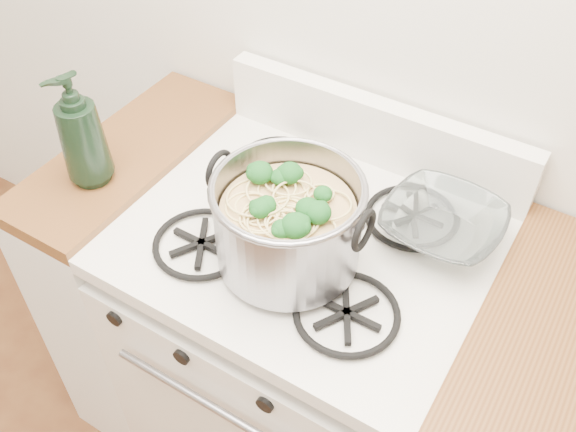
{
  "coord_description": "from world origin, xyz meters",
  "views": [
    {
      "loc": [
        0.46,
        0.44,
        1.89
      ],
      "look_at": [
        0.01,
        1.17,
        1.04
      ],
      "focal_mm": 40.0,
      "sensor_mm": 36.0,
      "label": 1
    }
  ],
  "objects_px": {
    "stock_pot": "(288,224)",
    "spatula": "(317,209)",
    "gas_range": "(304,356)",
    "glass_bowl": "(441,230)",
    "bottle": "(80,130)"
  },
  "relations": [
    {
      "from": "stock_pot",
      "to": "spatula",
      "type": "relative_size",
      "value": 1.04
    },
    {
      "from": "gas_range",
      "to": "glass_bowl",
      "type": "relative_size",
      "value": 9.49
    },
    {
      "from": "spatula",
      "to": "bottle",
      "type": "height_order",
      "value": "bottle"
    },
    {
      "from": "gas_range",
      "to": "bottle",
      "type": "distance_m",
      "value": 0.8
    },
    {
      "from": "gas_range",
      "to": "glass_bowl",
      "type": "distance_m",
      "value": 0.57
    },
    {
      "from": "stock_pot",
      "to": "bottle",
      "type": "xyz_separation_m",
      "value": [
        -0.51,
        -0.03,
        0.04
      ]
    },
    {
      "from": "spatula",
      "to": "stock_pot",
      "type": "bearing_deg",
      "value": -84.57
    },
    {
      "from": "gas_range",
      "to": "stock_pot",
      "type": "relative_size",
      "value": 2.86
    },
    {
      "from": "glass_bowl",
      "to": "bottle",
      "type": "bearing_deg",
      "value": -161.69
    },
    {
      "from": "glass_bowl",
      "to": "bottle",
      "type": "xyz_separation_m",
      "value": [
        -0.74,
        -0.25,
        0.12
      ]
    },
    {
      "from": "stock_pot",
      "to": "glass_bowl",
      "type": "xyz_separation_m",
      "value": [
        0.24,
        0.22,
        -0.08
      ]
    },
    {
      "from": "gas_range",
      "to": "stock_pot",
      "type": "bearing_deg",
      "value": -85.73
    },
    {
      "from": "glass_bowl",
      "to": "stock_pot",
      "type": "bearing_deg",
      "value": -137.27
    },
    {
      "from": "spatula",
      "to": "glass_bowl",
      "type": "height_order",
      "value": "glass_bowl"
    },
    {
      "from": "gas_range",
      "to": "bottle",
      "type": "height_order",
      "value": "bottle"
    }
  ]
}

